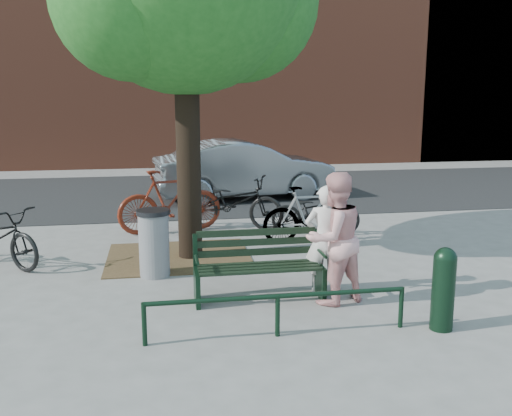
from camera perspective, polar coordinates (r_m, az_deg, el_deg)
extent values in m
plane|color=gray|center=(7.83, 0.33, -9.11)|extent=(90.00, 90.00, 0.00)
cube|color=brown|center=(9.81, -7.70, -4.85)|extent=(2.40, 2.00, 0.02)
cube|color=black|center=(16.00, -4.96, 1.59)|extent=(40.00, 7.00, 0.01)
cube|color=brown|center=(23.47, -6.86, 19.39)|extent=(45.00, 4.00, 12.00)
cube|color=black|center=(7.66, -5.92, -7.86)|extent=(0.06, 0.52, 0.45)
cube|color=black|center=(7.74, -6.11, -4.19)|extent=(0.06, 0.06, 0.44)
cylinder|color=black|center=(7.44, -5.94, -5.17)|extent=(0.04, 0.36, 0.04)
cube|color=black|center=(7.93, 6.37, -7.17)|extent=(0.06, 0.52, 0.45)
cube|color=black|center=(8.02, 5.99, -3.64)|extent=(0.06, 0.06, 0.44)
cylinder|color=black|center=(7.72, 6.64, -4.56)|extent=(0.04, 0.36, 0.04)
cube|color=black|center=(7.68, 0.34, -5.97)|extent=(1.64, 0.46, 0.04)
cube|color=black|center=(7.82, 0.05, -3.44)|extent=(1.64, 0.03, 0.47)
cylinder|color=black|center=(6.52, -11.11, -11.33)|extent=(0.06, 0.06, 0.50)
cylinder|color=black|center=(6.64, 2.17, -10.68)|extent=(0.06, 0.06, 0.50)
cylinder|color=black|center=(7.08, 14.30, -9.60)|extent=(0.06, 0.06, 0.50)
cylinder|color=black|center=(6.56, 2.18, -8.82)|extent=(3.00, 0.06, 0.06)
cylinder|color=black|center=(9.46, -6.80, 6.24)|extent=(0.40, 0.40, 3.80)
sphere|color=#1C5319|center=(9.92, -1.70, 19.88)|extent=(2.60, 2.60, 2.60)
imported|color=silver|center=(7.95, 6.92, -3.13)|extent=(0.62, 0.48, 1.52)
imported|color=pink|center=(7.54, 7.83, -3.04)|extent=(1.03, 0.93, 1.75)
cylinder|color=black|center=(7.10, 18.19, -8.20)|extent=(0.27, 0.27, 0.87)
sphere|color=black|center=(6.97, 18.41, -4.83)|extent=(0.27, 0.27, 0.27)
cylinder|color=gray|center=(8.78, -10.15, -3.69)|extent=(0.46, 0.46, 0.96)
cylinder|color=black|center=(8.67, -10.27, -0.41)|extent=(0.50, 0.50, 0.07)
imported|color=#5D1B0D|center=(11.45, -8.58, 0.70)|extent=(2.18, 1.06, 1.26)
imported|color=black|center=(11.64, -2.24, 0.58)|extent=(2.20, 1.56, 1.10)
imported|color=gray|center=(10.60, 5.35, -0.64)|extent=(1.80, 0.59, 1.07)
imported|color=black|center=(11.24, 5.99, -0.37)|extent=(1.82, 0.97, 0.91)
imported|color=slate|center=(14.89, -1.10, 3.85)|extent=(4.84, 2.23, 1.54)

